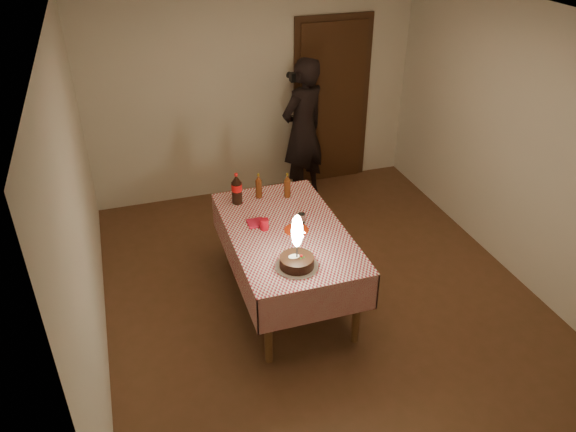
# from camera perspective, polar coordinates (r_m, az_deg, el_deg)

# --- Properties ---
(ground) EXTENTS (4.00, 4.50, 0.01)m
(ground) POSITION_cam_1_polar(r_m,az_deg,el_deg) (5.59, 2.90, -7.40)
(ground) COLOR brown
(ground) RESTS_ON ground
(room_shell) EXTENTS (4.04, 4.54, 2.62)m
(room_shell) POSITION_cam_1_polar(r_m,az_deg,el_deg) (4.82, 3.49, 8.81)
(room_shell) COLOR beige
(room_shell) RESTS_ON ground
(dining_table) EXTENTS (1.02, 1.72, 0.78)m
(dining_table) POSITION_cam_1_polar(r_m,az_deg,el_deg) (5.08, -0.17, -2.40)
(dining_table) COLOR brown
(dining_table) RESTS_ON ground
(birthday_cake) EXTENTS (0.35, 0.35, 0.49)m
(birthday_cake) POSITION_cam_1_polar(r_m,az_deg,el_deg) (4.50, 0.91, -3.94)
(birthday_cake) COLOR white
(birthday_cake) RESTS_ON dining_table
(red_plate) EXTENTS (0.22, 0.22, 0.01)m
(red_plate) POSITION_cam_1_polar(r_m,az_deg,el_deg) (5.02, 0.86, -1.42)
(red_plate) COLOR red
(red_plate) RESTS_ON dining_table
(red_cup) EXTENTS (0.08, 0.08, 0.10)m
(red_cup) POSITION_cam_1_polar(r_m,az_deg,el_deg) (5.01, -2.43, -0.86)
(red_cup) COLOR #AC0B19
(red_cup) RESTS_ON dining_table
(clear_cup) EXTENTS (0.07, 0.07, 0.09)m
(clear_cup) POSITION_cam_1_polar(r_m,az_deg,el_deg) (5.11, 1.37, -0.23)
(clear_cup) COLOR silver
(clear_cup) RESTS_ON dining_table
(napkin_stack) EXTENTS (0.15, 0.15, 0.02)m
(napkin_stack) POSITION_cam_1_polar(r_m,az_deg,el_deg) (5.12, -3.27, -0.71)
(napkin_stack) COLOR #AC132B
(napkin_stack) RESTS_ON dining_table
(cola_bottle) EXTENTS (0.10, 0.10, 0.32)m
(cola_bottle) POSITION_cam_1_polar(r_m,az_deg,el_deg) (5.39, -5.23, 2.76)
(cola_bottle) COLOR black
(cola_bottle) RESTS_ON dining_table
(amber_bottle_left) EXTENTS (0.06, 0.06, 0.25)m
(amber_bottle_left) POSITION_cam_1_polar(r_m,az_deg,el_deg) (5.50, -2.99, 3.02)
(amber_bottle_left) COLOR #53260E
(amber_bottle_left) RESTS_ON dining_table
(amber_bottle_right) EXTENTS (0.06, 0.06, 0.25)m
(amber_bottle_right) POSITION_cam_1_polar(r_m,az_deg,el_deg) (5.50, -0.07, 3.07)
(amber_bottle_right) COLOR #53260E
(amber_bottle_right) RESTS_ON dining_table
(photographer) EXTENTS (0.76, 0.66, 1.77)m
(photographer) POSITION_cam_1_polar(r_m,az_deg,el_deg) (6.80, 1.52, 8.67)
(photographer) COLOR black
(photographer) RESTS_ON ground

